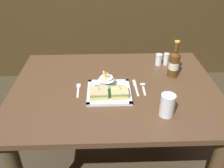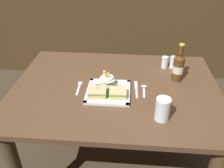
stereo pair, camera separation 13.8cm
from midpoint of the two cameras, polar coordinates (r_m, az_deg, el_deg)
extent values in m
cube|color=brown|center=(1.44, -2.07, -1.22)|extent=(1.23, 0.91, 0.03)
cylinder|color=#48371E|center=(2.03, -17.15, -4.42)|extent=(0.08, 0.08, 0.72)
cylinder|color=brown|center=(2.03, 13.38, -3.87)|extent=(0.08, 0.08, 0.72)
cube|color=white|center=(1.37, -3.59, -2.10)|extent=(0.25, 0.25, 0.01)
cube|color=#367136|center=(1.37, -3.60, -1.90)|extent=(0.18, 0.14, 0.00)
cube|color=white|center=(1.27, -3.70, -4.70)|extent=(0.25, 0.02, 0.01)
cube|color=white|center=(1.46, -3.52, 0.69)|extent=(0.25, 0.02, 0.01)
cube|color=white|center=(1.37, -8.34, -1.90)|extent=(0.02, 0.25, 0.01)
cube|color=white|center=(1.37, 1.16, -1.73)|extent=(0.02, 0.25, 0.01)
cube|color=tan|center=(1.33, -6.10, -2.86)|extent=(0.10, 0.09, 0.01)
cube|color=#E6C145|center=(1.33, -6.12, -2.59)|extent=(0.10, 0.09, 0.01)
cube|color=tan|center=(1.32, -6.13, -2.31)|extent=(0.10, 0.09, 0.01)
cube|color=#548F42|center=(1.32, -6.15, -2.02)|extent=(0.10, 0.09, 0.01)
cube|color=tan|center=(1.32, -6.17, -1.74)|extent=(0.10, 0.09, 0.01)
cylinder|color=tan|center=(1.31, -6.18, -1.70)|extent=(0.00, 0.00, 0.07)
cube|color=#DBB688|center=(1.33, -1.17, -2.78)|extent=(0.10, 0.09, 0.01)
cube|color=#E1BD55|center=(1.32, -1.18, -2.48)|extent=(0.10, 0.09, 0.01)
cube|color=#D5BE7D|center=(1.32, -1.18, -2.18)|extent=(0.10, 0.09, 0.01)
cube|color=#539247|center=(1.31, -1.18, -1.88)|extent=(0.10, 0.09, 0.01)
cube|color=#D7B77C|center=(1.31, -1.19, -1.57)|extent=(0.10, 0.09, 0.01)
cylinder|color=tan|center=(1.31, -1.19, -1.74)|extent=(0.00, 0.00, 0.07)
cylinder|color=silver|center=(1.41, -4.14, 0.57)|extent=(0.08, 0.08, 0.06)
cone|color=white|center=(1.40, -4.18, 1.44)|extent=(0.10, 0.10, 0.03)
cube|color=#F4DC7B|center=(1.38, -4.86, 1.68)|extent=(0.01, 0.01, 0.07)
cube|color=#E8CE67|center=(1.38, -4.56, 1.61)|extent=(0.01, 0.01, 0.06)
cube|color=#E9D186|center=(1.39, -4.55, 1.47)|extent=(0.01, 0.02, 0.05)
cube|color=#D8B861|center=(1.38, -4.31, 1.52)|extent=(0.03, 0.01, 0.07)
cube|color=#E9BF58|center=(1.39, -3.92, 1.55)|extent=(0.01, 0.01, 0.06)
cylinder|color=#503413|center=(1.53, 11.97, 4.24)|extent=(0.07, 0.07, 0.15)
cone|color=#4D2F11|center=(1.49, 12.34, 7.13)|extent=(0.07, 0.07, 0.02)
cylinder|color=#5B3318|center=(1.48, 12.52, 8.56)|extent=(0.03, 0.03, 0.06)
cylinder|color=gold|center=(1.47, 12.68, 9.74)|extent=(0.03, 0.03, 0.01)
cylinder|color=beige|center=(1.53, 11.98, 4.33)|extent=(0.07, 0.07, 0.05)
cylinder|color=silver|center=(1.20, 9.82, -5.10)|extent=(0.07, 0.07, 0.12)
cylinder|color=silver|center=(1.21, 9.74, -5.83)|extent=(0.07, 0.07, 0.08)
cube|color=silver|center=(1.40, -10.90, -1.99)|extent=(0.02, 0.11, 0.00)
cube|color=silver|center=(1.46, -10.63, -0.40)|extent=(0.03, 0.04, 0.00)
cube|color=silver|center=(1.39, 3.10, -1.75)|extent=(0.02, 0.11, 0.00)
cube|color=silver|center=(1.46, 2.67, 0.19)|extent=(0.02, 0.07, 0.00)
cube|color=silver|center=(1.39, 4.83, -1.71)|extent=(0.01, 0.09, 0.00)
ellipsoid|color=silver|center=(1.44, 4.64, -0.13)|extent=(0.04, 0.03, 0.01)
cylinder|color=silver|center=(1.67, 8.69, 5.55)|extent=(0.04, 0.04, 0.07)
cylinder|color=white|center=(1.68, 8.66, 5.14)|extent=(0.04, 0.04, 0.04)
cylinder|color=silver|center=(1.65, 8.81, 6.77)|extent=(0.05, 0.05, 0.01)
cylinder|color=silver|center=(1.68, 10.44, 5.62)|extent=(0.04, 0.04, 0.07)
cylinder|color=#382F1A|center=(1.69, 10.39, 5.18)|extent=(0.03, 0.03, 0.04)
cylinder|color=silver|center=(1.66, 10.58, 6.89)|extent=(0.04, 0.04, 0.01)
camera|label=1|loc=(0.07, -92.86, -1.82)|focal=38.48mm
camera|label=2|loc=(0.07, 87.14, 1.82)|focal=38.48mm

